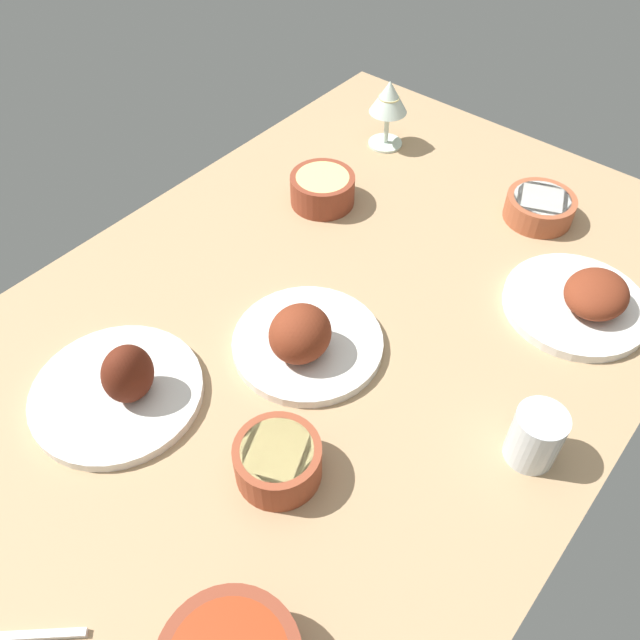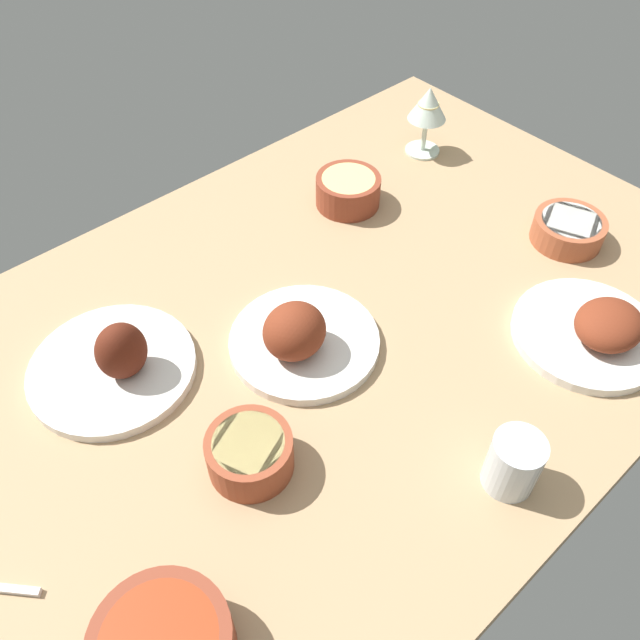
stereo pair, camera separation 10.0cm
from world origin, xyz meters
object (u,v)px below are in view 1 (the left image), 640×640
(plate_far_side, at_px, (120,387))
(bowl_potatoes, at_px, (322,188))
(plate_center_main, at_px, (304,339))
(wine_glass, at_px, (389,100))
(plate_near_viewer, at_px, (584,300))
(fork_loose, at_px, (6,637))
(bowl_pasta, at_px, (278,460))
(water_tumbler, at_px, (536,436))
(bowl_cream, at_px, (540,207))

(plate_far_side, xyz_separation_m, bowl_potatoes, (-0.53, -0.07, 0.01))
(plate_center_main, distance_m, wine_glass, 0.59)
(plate_near_viewer, relative_size, fork_loose, 1.30)
(plate_far_side, height_order, bowl_pasta, plate_far_side)
(bowl_pasta, xyz_separation_m, water_tumbler, (-0.23, 0.24, 0.01))
(plate_near_viewer, height_order, wine_glass, wine_glass)
(bowl_cream, relative_size, fork_loose, 0.71)
(plate_center_main, distance_m, fork_loose, 0.52)
(bowl_pasta, height_order, wine_glass, wine_glass)
(fork_loose, bearing_deg, plate_center_main, -131.13)
(plate_far_side, relative_size, bowl_pasta, 2.16)
(bowl_potatoes, distance_m, bowl_pasta, 0.57)
(plate_near_viewer, height_order, water_tumbler, water_tumbler)
(wine_glass, bearing_deg, bowl_pasta, 25.77)
(plate_near_viewer, xyz_separation_m, wine_glass, (-0.19, -0.52, 0.08))
(bowl_potatoes, relative_size, bowl_pasta, 1.06)
(water_tumbler, xyz_separation_m, fork_loose, (0.57, -0.33, -0.04))
(fork_loose, bearing_deg, water_tumbler, -162.53)
(water_tumbler, bearing_deg, bowl_cream, -154.13)
(bowl_cream, bearing_deg, fork_loose, -5.98)
(plate_near_viewer, xyz_separation_m, bowl_pasta, (0.52, -0.18, 0.01))
(plate_far_side, distance_m, plate_near_viewer, 0.71)
(wine_glass, bearing_deg, plate_near_viewer, 70.29)
(water_tumbler, bearing_deg, bowl_pasta, -45.53)
(bowl_pasta, height_order, bowl_cream, bowl_pasta)
(plate_far_side, bearing_deg, fork_loose, 28.56)
(plate_near_viewer, height_order, bowl_potatoes, plate_near_viewer)
(plate_center_main, relative_size, plate_near_viewer, 1.00)
(wine_glass, relative_size, fork_loose, 0.80)
(bowl_potatoes, bearing_deg, wine_glass, -174.37)
(plate_near_viewer, relative_size, wine_glass, 1.62)
(bowl_pasta, height_order, fork_loose, bowl_pasta)
(bowl_potatoes, bearing_deg, plate_far_side, 7.46)
(plate_near_viewer, relative_size, water_tumbler, 2.66)
(plate_far_side, height_order, water_tumbler, plate_far_side)
(plate_near_viewer, bearing_deg, wine_glass, -109.71)
(bowl_potatoes, bearing_deg, bowl_cream, 122.87)
(plate_near_viewer, distance_m, water_tumbler, 0.30)
(bowl_potatoes, height_order, water_tumbler, water_tumbler)
(plate_near_viewer, height_order, bowl_pasta, plate_near_viewer)
(plate_center_main, xyz_separation_m, fork_loose, (0.51, 0.01, -0.03))
(water_tumbler, height_order, fork_loose, water_tumbler)
(bowl_cream, bearing_deg, plate_center_main, -13.21)
(bowl_cream, height_order, wine_glass, wine_glass)
(bowl_pasta, relative_size, wine_glass, 0.80)
(plate_center_main, bearing_deg, wine_glass, -156.15)
(plate_near_viewer, distance_m, wine_glass, 0.55)
(bowl_cream, bearing_deg, bowl_pasta, -1.20)
(plate_far_side, bearing_deg, bowl_potatoes, -172.54)
(wine_glass, xyz_separation_m, water_tumbler, (0.47, 0.58, -0.06))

